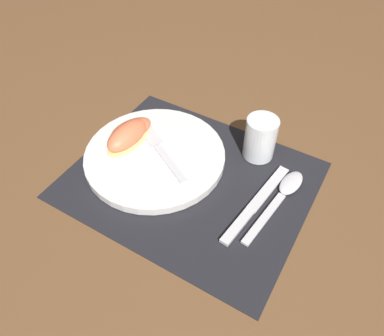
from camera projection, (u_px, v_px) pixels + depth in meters
The scene contains 9 objects.
ground_plane at pixel (190, 180), 0.71m from camera, with size 3.00×3.00×0.00m, color brown.
placemat at pixel (190, 180), 0.71m from camera, with size 0.44×0.36×0.00m.
plate at pixel (155, 156), 0.73m from camera, with size 0.28×0.28×0.02m.
juice_glass at pixel (260, 140), 0.72m from camera, with size 0.06×0.06×0.09m.
knife at pixel (255, 205), 0.66m from camera, with size 0.04×0.21×0.01m.
spoon at pixel (284, 192), 0.68m from camera, with size 0.05×0.20×0.01m.
fork at pixel (159, 147), 0.74m from camera, with size 0.17×0.10×0.00m.
citrus_wedge_0 at pixel (131, 130), 0.75m from camera, with size 0.08×0.10×0.03m.
citrus_wedge_1 at pixel (127, 136), 0.74m from camera, with size 0.06×0.11×0.04m.
Camera 1 is at (0.24, -0.40, 0.53)m, focal length 35.00 mm.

